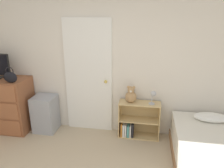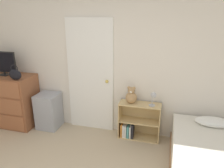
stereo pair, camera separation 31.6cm
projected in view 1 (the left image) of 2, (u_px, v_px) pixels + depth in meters
wall_back at (99, 61)px, 3.73m from camera, size 10.00×0.06×2.55m
door_closed at (88, 77)px, 3.80m from camera, size 0.83×0.09×2.00m
dresser at (4, 104)px, 3.96m from camera, size 0.97×0.53×0.98m
handbag at (10, 77)px, 3.55m from camera, size 0.23×0.09×0.27m
storage_bin at (45, 113)px, 3.96m from camera, size 0.39×0.39×0.66m
bookshelf at (136, 122)px, 3.79m from camera, size 0.70×0.26×0.64m
teddy_bear at (131, 95)px, 3.63m from camera, size 0.19×0.19×0.29m
desk_lamp at (153, 95)px, 3.53m from camera, size 0.12×0.11×0.24m
bed at (222, 162)px, 2.83m from camera, size 1.16×1.93×0.59m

